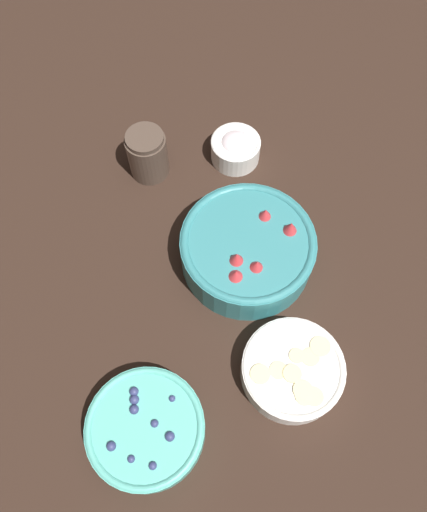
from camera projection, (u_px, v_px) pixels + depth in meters
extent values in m
plane|color=black|center=(207.00, 265.00, 0.91)|extent=(4.00, 4.00, 0.00)
cylinder|color=teal|center=(247.00, 251.00, 0.88)|extent=(0.23, 0.23, 0.07)
torus|color=teal|center=(248.00, 242.00, 0.85)|extent=(0.23, 0.23, 0.02)
cylinder|color=red|center=(248.00, 245.00, 0.86)|extent=(0.19, 0.19, 0.02)
cone|color=red|center=(257.00, 265.00, 0.82)|extent=(0.03, 0.03, 0.02)
cone|color=red|center=(265.00, 214.00, 0.86)|extent=(0.03, 0.03, 0.03)
cone|color=red|center=(237.00, 258.00, 0.82)|extent=(0.04, 0.04, 0.03)
cone|color=red|center=(236.00, 275.00, 0.81)|extent=(0.04, 0.04, 0.02)
cone|color=red|center=(291.00, 228.00, 0.84)|extent=(0.03, 0.03, 0.03)
cylinder|color=#56B7A8|center=(146.00, 429.00, 0.76)|extent=(0.18, 0.18, 0.05)
torus|color=#56B7A8|center=(145.00, 427.00, 0.74)|extent=(0.18, 0.18, 0.01)
cylinder|color=navy|center=(145.00, 428.00, 0.75)|extent=(0.14, 0.14, 0.01)
sphere|color=navy|center=(131.00, 459.00, 0.72)|extent=(0.01, 0.01, 0.01)
sphere|color=navy|center=(134.00, 392.00, 0.76)|extent=(0.01, 0.01, 0.01)
sphere|color=navy|center=(153.00, 466.00, 0.72)|extent=(0.01, 0.01, 0.01)
sphere|color=navy|center=(170.00, 436.00, 0.73)|extent=(0.01, 0.01, 0.01)
sphere|color=navy|center=(134.00, 400.00, 0.76)|extent=(0.02, 0.02, 0.02)
sphere|color=navy|center=(111.00, 446.00, 0.73)|extent=(0.01, 0.01, 0.01)
sphere|color=navy|center=(155.00, 423.00, 0.74)|extent=(0.01, 0.01, 0.01)
sphere|color=navy|center=(172.00, 398.00, 0.76)|extent=(0.01, 0.01, 0.01)
sphere|color=navy|center=(134.00, 409.00, 0.75)|extent=(0.01, 0.01, 0.01)
cylinder|color=white|center=(292.00, 370.00, 0.80)|extent=(0.16, 0.16, 0.04)
torus|color=white|center=(294.00, 368.00, 0.78)|extent=(0.16, 0.16, 0.01)
cylinder|color=beige|center=(293.00, 368.00, 0.79)|extent=(0.13, 0.13, 0.01)
cylinder|color=beige|center=(292.00, 374.00, 0.78)|extent=(0.03, 0.03, 0.01)
cylinder|color=beige|center=(314.00, 397.00, 0.76)|extent=(0.03, 0.03, 0.01)
cylinder|color=beige|center=(304.00, 397.00, 0.76)|extent=(0.03, 0.03, 0.01)
cylinder|color=beige|center=(297.00, 356.00, 0.79)|extent=(0.03, 0.03, 0.00)
cylinder|color=beige|center=(320.00, 346.00, 0.80)|extent=(0.03, 0.03, 0.01)
cylinder|color=beige|center=(278.00, 370.00, 0.78)|extent=(0.03, 0.03, 0.00)
cylinder|color=beige|center=(310.00, 357.00, 0.79)|extent=(0.03, 0.03, 0.00)
cylinder|color=beige|center=(303.00, 390.00, 0.77)|extent=(0.03, 0.03, 0.01)
cylinder|color=beige|center=(260.00, 374.00, 0.78)|extent=(0.03, 0.03, 0.01)
cylinder|color=white|center=(235.00, 150.00, 0.99)|extent=(0.10, 0.10, 0.05)
torus|color=white|center=(236.00, 142.00, 0.97)|extent=(0.10, 0.10, 0.01)
cylinder|color=silver|center=(236.00, 145.00, 0.97)|extent=(0.08, 0.08, 0.01)
ellipsoid|color=silver|center=(236.00, 142.00, 0.97)|extent=(0.06, 0.06, 0.03)
cylinder|color=#4C3D33|center=(148.00, 155.00, 0.96)|extent=(0.08, 0.08, 0.09)
cylinder|color=#512D1E|center=(148.00, 158.00, 0.96)|extent=(0.06, 0.06, 0.07)
cylinder|color=#4C3D33|center=(144.00, 138.00, 0.91)|extent=(0.07, 0.07, 0.01)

